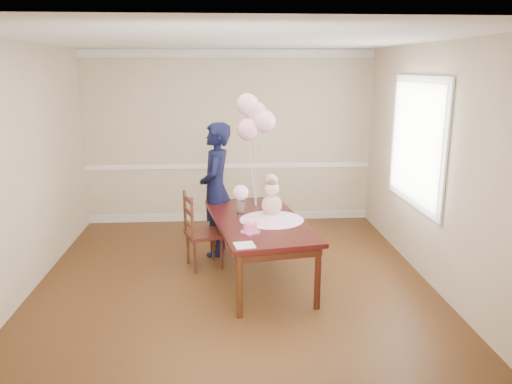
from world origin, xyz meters
name	(u,v)px	position (x,y,z in m)	size (l,w,h in m)	color
floor	(234,284)	(0.00, 0.00, 0.00)	(4.50, 5.00, 0.00)	#371E0D
ceiling	(231,39)	(0.00, 0.00, 2.70)	(4.50, 5.00, 0.02)	white
wall_back	(229,138)	(0.00, 2.50, 1.35)	(4.50, 0.02, 2.70)	tan
wall_front	(242,251)	(0.00, -2.50, 1.35)	(4.50, 0.02, 2.70)	tan
wall_left	(19,172)	(-2.25, 0.00, 1.35)	(0.02, 5.00, 2.70)	tan
wall_right	(434,166)	(2.25, 0.00, 1.35)	(0.02, 5.00, 2.70)	tan
chair_rail_trim	(229,166)	(0.00, 2.49, 0.90)	(4.50, 0.02, 0.07)	white
crown_molding	(228,53)	(0.00, 2.49, 2.63)	(4.50, 0.02, 0.12)	silver
baseboard_trim	(230,217)	(0.00, 2.49, 0.06)	(4.50, 0.02, 0.12)	silver
window_frame	(417,142)	(2.23, 0.50, 1.55)	(0.02, 1.66, 1.56)	white
window_blinds	(415,142)	(2.21, 0.50, 1.55)	(0.01, 1.50, 1.40)	white
dining_table_top	(258,221)	(0.29, 0.16, 0.70)	(0.97, 1.94, 0.05)	black
table_apron	(258,227)	(0.29, 0.16, 0.63)	(0.87, 1.84, 0.10)	black
table_leg_fl	(239,286)	(0.04, -0.79, 0.34)	(0.07, 0.07, 0.68)	black
table_leg_fr	(318,278)	(0.84, -0.65, 0.34)	(0.07, 0.07, 0.68)	black
table_leg_bl	(213,230)	(-0.25, 0.97, 0.34)	(0.07, 0.07, 0.68)	black
table_leg_br	(272,226)	(0.55, 1.11, 0.34)	(0.07, 0.07, 0.68)	black
baby_skirt	(272,215)	(0.44, 0.14, 0.78)	(0.74, 0.74, 0.10)	#F6B5DB
baby_torso	(272,205)	(0.44, 0.14, 0.90)	(0.23, 0.23, 0.23)	pink
baby_head	(272,189)	(0.44, 0.14, 1.09)	(0.16, 0.16, 0.16)	#FFC6AF
baby_hair	(272,184)	(0.44, 0.14, 1.14)	(0.12, 0.12, 0.12)	brown
cake_platter	(250,232)	(0.17, -0.30, 0.73)	(0.21, 0.21, 0.01)	silver
birthday_cake	(250,227)	(0.17, -0.30, 0.78)	(0.15, 0.15, 0.10)	#ED4A86
cake_flower_a	(250,221)	(0.17, -0.30, 0.85)	(0.03, 0.03, 0.03)	silver
cake_flower_b	(252,221)	(0.20, -0.28, 0.85)	(0.03, 0.03, 0.03)	white
rose_vase_near	(241,207)	(0.10, 0.42, 0.80)	(0.10, 0.10, 0.16)	silver
roses_near	(241,193)	(0.10, 0.42, 0.98)	(0.18, 0.18, 0.18)	#FFD5DE
rose_vase_far	(271,194)	(0.52, 1.03, 0.80)	(0.10, 0.10, 0.16)	silver
roses_far	(271,181)	(0.52, 1.03, 0.98)	(0.18, 0.18, 0.18)	beige
napkin	(244,245)	(0.09, -0.71, 0.73)	(0.19, 0.19, 0.01)	silver
balloon_weight	(256,206)	(0.30, 0.70, 0.74)	(0.04, 0.04, 0.02)	silver
balloon_a	(248,130)	(0.21, 0.69, 1.70)	(0.27, 0.27, 0.27)	#EEA8C6
balloon_b	(265,121)	(0.41, 0.67, 1.79)	(0.27, 0.27, 0.27)	#F3ACCE
balloon_c	(256,112)	(0.31, 0.80, 1.89)	(0.27, 0.27, 0.27)	#D798B2
balloon_d	(247,104)	(0.21, 0.80, 1.99)	(0.27, 0.27, 0.27)	#FBB2CE
balloon_ribbon_a	(252,174)	(0.25, 0.69, 1.14)	(0.00, 0.00, 0.81)	silver
balloon_ribbon_b	(260,170)	(0.35, 0.69, 1.19)	(0.00, 0.00, 0.91)	white
balloon_ribbon_c	(256,166)	(0.30, 0.75, 1.24)	(0.00, 0.00, 1.01)	white
balloon_ribbon_d	(252,162)	(0.25, 0.75, 1.29)	(0.00, 0.00, 1.10)	white
dining_chair_seat	(204,234)	(-0.35, 0.56, 0.42)	(0.41, 0.41, 0.05)	#3D1510
chair_leg_fl	(195,258)	(-0.46, 0.35, 0.20)	(0.04, 0.04, 0.40)	#3A160F
chair_leg_fr	(222,254)	(-0.14, 0.45, 0.20)	(0.04, 0.04, 0.40)	#37130F
chair_leg_bl	(188,248)	(-0.56, 0.67, 0.20)	(0.04, 0.04, 0.40)	#3E1E10
chair_leg_br	(213,245)	(-0.24, 0.78, 0.20)	(0.04, 0.04, 0.40)	#311C0D
chair_back_post_l	(192,219)	(-0.48, 0.34, 0.69)	(0.04, 0.04, 0.53)	#3E2211
chair_back_post_r	(185,211)	(-0.58, 0.66, 0.69)	(0.04, 0.04, 0.53)	#381E0F
chair_slat_low	(189,224)	(-0.53, 0.50, 0.58)	(0.03, 0.38, 0.05)	#38200F
chair_slat_mid	(188,212)	(-0.53, 0.50, 0.73)	(0.03, 0.38, 0.05)	#37160F
chair_slat_top	(188,200)	(-0.53, 0.50, 0.88)	(0.03, 0.38, 0.05)	#37130F
woman	(216,190)	(-0.20, 1.03, 0.87)	(0.64, 0.42, 1.75)	black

